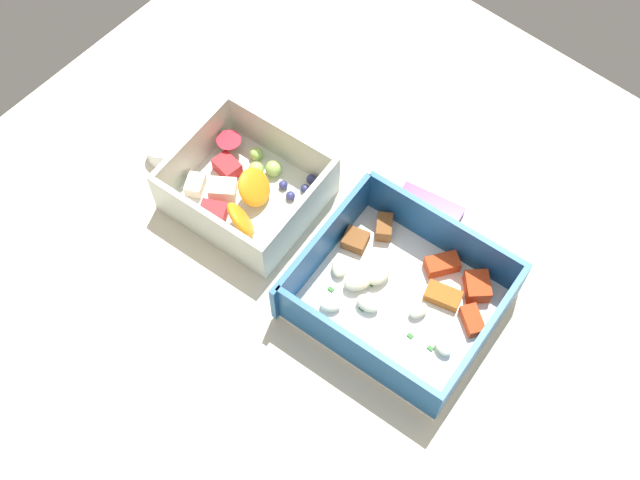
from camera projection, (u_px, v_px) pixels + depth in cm
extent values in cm
cube|color=beige|center=(322.00, 265.00, 84.78)|extent=(80.00, 80.00, 2.00)
cube|color=white|center=(397.00, 302.00, 81.36)|extent=(20.19, 17.80, 0.60)
cube|color=#19518C|center=(323.00, 240.00, 81.13)|extent=(1.96, 16.27, 5.74)
cube|color=#19518C|center=(482.00, 340.00, 76.03)|extent=(1.96, 16.27, 5.74)
cube|color=#19518C|center=(442.00, 231.00, 81.63)|extent=(17.68, 2.08, 5.74)
cube|color=#19518C|center=(354.00, 350.00, 75.53)|extent=(17.68, 2.08, 5.74)
ellipsoid|color=beige|center=(330.00, 305.00, 80.08)|extent=(2.57, 2.48, 1.06)
ellipsoid|color=beige|center=(368.00, 303.00, 80.05)|extent=(2.66, 2.08, 1.20)
ellipsoid|color=beige|center=(419.00, 310.00, 79.82)|extent=(1.85, 2.30, 1.01)
ellipsoid|color=beige|center=(337.00, 270.00, 81.93)|extent=(2.55, 2.56, 1.06)
ellipsoid|color=beige|center=(379.00, 274.00, 81.41)|extent=(2.15, 2.95, 1.42)
ellipsoid|color=beige|center=(357.00, 282.00, 80.99)|extent=(3.19, 3.50, 1.44)
ellipsoid|color=beige|center=(446.00, 344.00, 78.15)|extent=(2.33, 1.92, 1.00)
ellipsoid|color=beige|center=(383.00, 357.00, 77.22)|extent=(2.91, 3.28, 1.36)
cube|color=brown|center=(384.00, 227.00, 84.17)|extent=(2.81, 3.10, 1.70)
cube|color=red|center=(442.00, 264.00, 82.23)|extent=(3.46, 3.84, 1.46)
cube|color=red|center=(472.00, 320.00, 79.41)|extent=(3.46, 3.12, 1.24)
cube|color=#AD5B1E|center=(443.00, 296.00, 80.73)|extent=(3.97, 2.90, 1.14)
cube|color=brown|center=(355.00, 240.00, 83.60)|extent=(2.94, 2.83, 1.38)
cube|color=red|center=(477.00, 286.00, 80.86)|extent=(3.75, 3.78, 1.80)
cube|color=#387A33|center=(371.00, 284.00, 81.88)|extent=(0.60, 0.40, 0.20)
cube|color=#387A33|center=(410.00, 336.00, 79.19)|extent=(0.60, 0.40, 0.20)
cube|color=#387A33|center=(362.00, 308.00, 80.59)|extent=(0.60, 0.40, 0.20)
cube|color=#387A33|center=(331.00, 289.00, 81.59)|extent=(0.60, 0.40, 0.20)
cube|color=#387A33|center=(430.00, 348.00, 78.58)|extent=(0.60, 0.40, 0.20)
cube|color=silver|center=(248.00, 197.00, 87.24)|extent=(15.86, 14.55, 0.60)
cube|color=silver|center=(194.00, 150.00, 86.55)|extent=(1.81, 13.26, 5.39)
cube|color=silver|center=(301.00, 216.00, 82.66)|extent=(1.81, 13.26, 5.39)
cube|color=silver|center=(282.00, 142.00, 87.08)|extent=(13.51, 1.83, 5.39)
cube|color=silver|center=(208.00, 225.00, 82.14)|extent=(13.51, 1.83, 5.39)
ellipsoid|color=orange|center=(254.00, 187.00, 85.02)|extent=(5.01, 5.19, 4.00)
ellipsoid|color=orange|center=(241.00, 219.00, 82.93)|extent=(5.02, 4.38, 4.39)
cube|color=#F4EACC|center=(195.00, 185.00, 86.79)|extent=(2.76, 2.99, 1.45)
cube|color=#F4EACC|center=(223.00, 189.00, 86.36)|extent=(3.60, 3.44, 1.73)
cube|color=red|center=(227.00, 167.00, 87.76)|extent=(3.07, 2.47, 1.68)
cube|color=red|center=(213.00, 212.00, 85.04)|extent=(3.41, 3.13, 1.65)
sphere|color=#9ECC60|center=(273.00, 168.00, 87.59)|extent=(1.79, 1.79, 1.79)
sphere|color=#9ECC60|center=(256.00, 154.00, 88.69)|extent=(1.48, 1.48, 1.48)
sphere|color=#9ECC60|center=(256.00, 169.00, 87.61)|extent=(1.68, 1.68, 1.68)
cone|color=red|center=(230.00, 146.00, 88.80)|extent=(2.71, 2.71, 2.17)
sphere|color=navy|center=(305.00, 189.00, 86.86)|extent=(0.96, 0.96, 0.96)
sphere|color=navy|center=(283.00, 185.00, 87.06)|extent=(0.98, 0.98, 0.98)
sphere|color=navy|center=(290.00, 196.00, 86.38)|extent=(1.02, 1.02, 1.02)
sphere|color=navy|center=(316.00, 193.00, 86.63)|extent=(0.93, 0.93, 0.93)
sphere|color=navy|center=(311.00, 179.00, 87.33)|extent=(1.10, 1.10, 1.10)
sphere|color=navy|center=(303.00, 210.00, 85.56)|extent=(1.03, 1.03, 1.03)
cube|color=#51197A|center=(430.00, 206.00, 86.39)|extent=(7.34, 3.74, 1.20)
cylinder|color=white|center=(162.00, 151.00, 89.20)|extent=(3.31, 3.31, 2.16)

